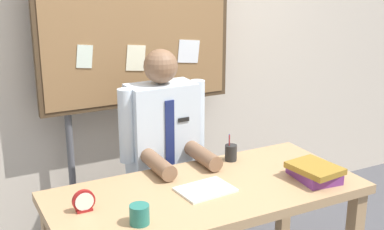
% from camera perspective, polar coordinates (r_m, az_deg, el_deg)
% --- Properties ---
extents(back_wall, '(6.40, 0.08, 2.70)m').
position_cam_1_polar(back_wall, '(3.47, -7.33, 8.28)').
color(back_wall, beige).
rests_on(back_wall, ground_plane).
extents(desk, '(1.62, 0.74, 0.73)m').
position_cam_1_polar(desk, '(2.71, 1.67, -9.92)').
color(desk, tan).
rests_on(desk, ground_plane).
extents(person, '(0.55, 0.56, 1.37)m').
position_cam_1_polar(person, '(3.15, -3.22, -5.99)').
color(person, '#2D2D33').
rests_on(person, ground_plane).
extents(bulletin_board, '(1.28, 0.09, 2.09)m').
position_cam_1_polar(bulletin_board, '(3.26, -6.16, 10.34)').
color(bulletin_board, '#4C3823').
rests_on(bulletin_board, ground_plane).
extents(book_stack, '(0.24, 0.30, 0.09)m').
position_cam_1_polar(book_stack, '(2.83, 13.44, -6.14)').
color(book_stack, '#72337F').
rests_on(book_stack, desk).
extents(open_notebook, '(0.29, 0.22, 0.01)m').
position_cam_1_polar(open_notebook, '(2.64, 1.50, -8.29)').
color(open_notebook, white).
rests_on(open_notebook, desk).
extents(desk_clock, '(0.11, 0.04, 0.11)m').
position_cam_1_polar(desk_clock, '(2.47, -11.94, -9.42)').
color(desk_clock, maroon).
rests_on(desk_clock, desk).
extents(coffee_mug, '(0.09, 0.09, 0.09)m').
position_cam_1_polar(coffee_mug, '(2.33, -5.86, -10.95)').
color(coffee_mug, '#267266').
rests_on(coffee_mug, desk).
extents(pen_holder, '(0.07, 0.07, 0.16)m').
position_cam_1_polar(pen_holder, '(3.01, 4.34, -4.19)').
color(pen_holder, '#262626').
rests_on(pen_holder, desk).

